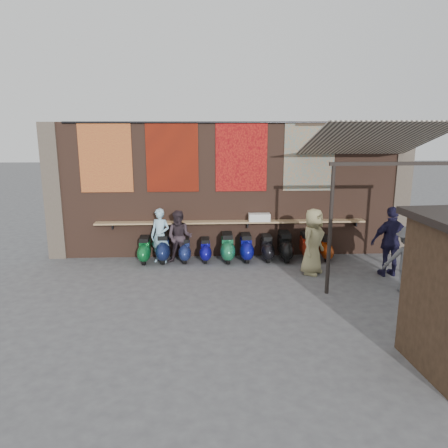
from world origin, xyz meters
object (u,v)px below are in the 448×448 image
scooter_stool_1 (163,248)px  shopper_navy (391,242)px  scooter_stool_8 (307,247)px  scooter_stool_9 (326,249)px  scooter_stool_5 (246,248)px  shopper_tan (313,242)px  diner_right (180,237)px  scooter_stool_3 (206,250)px  shopper_grey (407,259)px  scooter_stool_6 (267,248)px  scooter_stool_2 (185,250)px  scooter_stool_4 (227,248)px  scooter_stool_0 (145,250)px  scooter_stool_7 (285,246)px  diner_left (160,236)px  shelf_box (259,217)px

scooter_stool_1 → shopper_navy: shopper_navy is taller
scooter_stool_8 → scooter_stool_9: (0.54, -0.06, -0.05)m
scooter_stool_5 → scooter_stool_8: (1.81, 0.02, 0.00)m
scooter_stool_9 → shopper_tan: size_ratio=0.41×
scooter_stool_9 → diner_right: (-4.28, -0.11, 0.43)m
scooter_stool_1 → scooter_stool_3: bearing=-1.6°
shopper_grey → scooter_stool_6: bearing=-22.0°
scooter_stool_2 → scooter_stool_8: bearing=0.0°
scooter_stool_2 → scooter_stool_4: (1.24, -0.04, 0.06)m
shopper_grey → shopper_tan: bearing=-16.5°
scooter_stool_3 → shopper_tan: shopper_tan is taller
scooter_stool_6 → scooter_stool_9: size_ratio=1.07×
shopper_grey → scooter_stool_0: bearing=-2.4°
scooter_stool_6 → scooter_stool_0: bearing=-179.7°
scooter_stool_0 → scooter_stool_5: bearing=0.1°
scooter_stool_0 → scooter_stool_8: (4.78, 0.02, 0.02)m
scooter_stool_3 → shopper_navy: size_ratio=0.38×
scooter_stool_7 → scooter_stool_1: bearing=179.1°
scooter_stool_8 → scooter_stool_3: bearing=-179.8°
scooter_stool_7 → scooter_stool_8: bearing=3.1°
scooter_stool_2 → diner_right: bearing=-127.4°
scooter_stool_5 → scooter_stool_7: bearing=-1.0°
scooter_stool_0 → diner_left: (0.46, -0.00, 0.42)m
shelf_box → shopper_grey: size_ratio=0.39×
scooter_stool_1 → diner_left: bearing=-147.9°
scooter_stool_3 → scooter_stool_5: size_ratio=0.86×
scooter_stool_0 → scooter_stool_5: scooter_stool_5 is taller
diner_left → shopper_grey: 6.60m
scooter_stool_0 → shopper_navy: size_ratio=0.42×
shopper_tan → scooter_stool_6: bearing=79.6°
scooter_stool_4 → scooter_stool_6: 1.17m
scooter_stool_0 → scooter_stool_5: size_ratio=0.95×
scooter_stool_0 → scooter_stool_2: bearing=1.0°
shopper_navy → scooter_stool_1: bearing=-19.4°
scooter_stool_0 → scooter_stool_4: size_ratio=0.90×
shelf_box → scooter_stool_1: bearing=-174.9°
scooter_stool_8 → scooter_stool_4: bearing=-179.0°
scooter_stool_7 → shopper_grey: bearing=-46.5°
scooter_stool_1 → shopper_grey: shopper_grey is taller
scooter_stool_7 → diner_left: 3.66m
scooter_stool_9 → shelf_box: bearing=170.1°
shelf_box → diner_right: diner_right is taller
scooter_stool_4 → scooter_stool_6: (1.17, 0.03, -0.04)m
scooter_stool_5 → shopper_grey: bearing=-35.8°
shopper_tan → scooter_stool_0: bearing=114.4°
scooter_stool_8 → shopper_tan: bearing=-97.4°
diner_right → scooter_stool_4: bearing=18.0°
scooter_stool_6 → shopper_tan: bearing=-49.3°
scooter_stool_2 → shopper_grey: (5.38, -2.60, 0.46)m
scooter_stool_7 → shopper_grey: shopper_grey is taller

